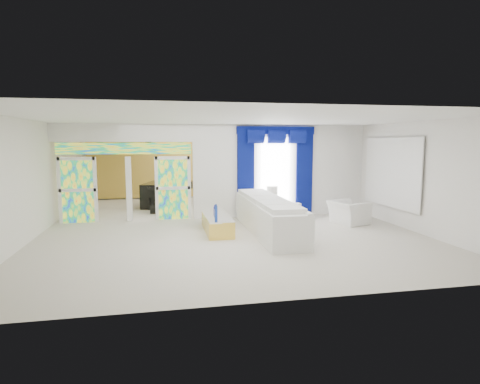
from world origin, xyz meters
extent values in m
plane|color=#B7AF9E|center=(0.00, 0.00, 0.00)|extent=(12.00, 12.00, 0.00)
cube|color=white|center=(2.15, 1.00, 1.50)|extent=(5.70, 0.18, 3.00)
cube|color=white|center=(-2.85, 1.00, 2.73)|extent=(4.30, 0.18, 0.55)
cube|color=#994C3F|center=(-4.28, 1.00, 1.00)|extent=(0.95, 0.04, 2.00)
cube|color=#994C3F|center=(-1.42, 1.00, 1.00)|extent=(0.95, 0.04, 2.00)
cube|color=#994C3F|center=(-2.85, 1.00, 2.25)|extent=(4.00, 0.05, 0.35)
cube|color=white|center=(1.90, 0.90, 1.45)|extent=(1.00, 0.02, 2.30)
cube|color=#030545|center=(0.90, 0.87, 1.40)|extent=(0.55, 0.10, 2.80)
cube|color=#030545|center=(2.90, 0.87, 1.40)|extent=(0.55, 0.10, 2.80)
cube|color=#030545|center=(1.90, 0.87, 2.82)|extent=(2.60, 0.12, 0.25)
cube|color=white|center=(4.94, -1.00, 1.55)|extent=(0.04, 2.70, 1.90)
cube|color=gold|center=(0.00, 5.90, 1.50)|extent=(9.70, 0.12, 2.90)
cube|color=white|center=(1.04, -1.36, 0.42)|extent=(0.98, 4.40, 0.84)
cube|color=gold|center=(-0.31, -1.06, 0.22)|extent=(0.68, 1.99, 0.44)
cube|color=white|center=(2.07, 0.78, 0.22)|extent=(1.30, 0.42, 0.43)
cylinder|color=white|center=(1.77, 0.78, 0.72)|extent=(0.36, 0.36, 0.58)
imported|color=white|center=(3.73, -0.73, 0.34)|extent=(1.16, 1.25, 0.68)
cube|color=black|center=(-1.69, 3.70, 0.45)|extent=(1.78, 2.08, 0.90)
cube|color=black|center=(-1.69, 2.10, 0.16)|extent=(1.01, 0.60, 0.32)
cube|color=tan|center=(-4.49, 2.87, 0.43)|extent=(0.66, 0.62, 0.86)
sphere|color=gold|center=(-2.30, 3.40, 2.65)|extent=(0.60, 0.60, 0.60)
cylinder|color=#1B148D|center=(-0.29, -0.45, 0.52)|extent=(0.08, 0.08, 0.15)
cylinder|color=white|center=(-0.29, -0.72, 0.50)|extent=(0.11, 0.11, 0.12)
cylinder|color=navy|center=(-0.33, -0.99, 0.57)|extent=(0.08, 0.08, 0.26)
camera|label=1|loc=(-1.78, -11.60, 2.44)|focal=29.59mm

